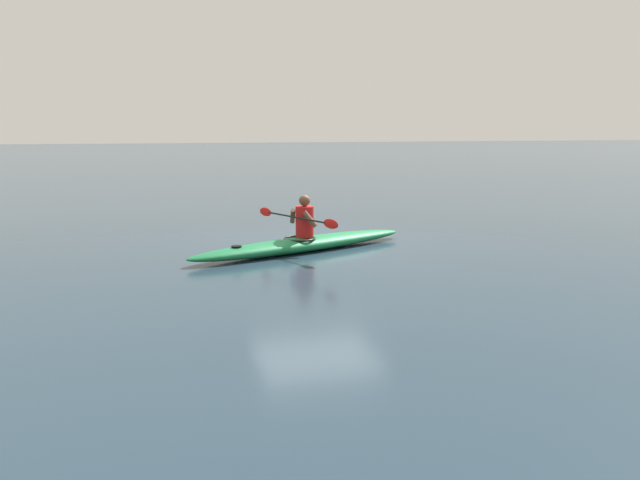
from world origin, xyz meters
TOP-DOWN VIEW (x-y plane):
  - ground_plane at (0.00, 0.00)m, footprint 160.00×160.00m
  - kayak at (0.50, 0.87)m, footprint 4.73×2.48m
  - kayaker at (0.49, 0.86)m, footprint 0.98×2.27m

SIDE VIEW (x-z plane):
  - ground_plane at x=0.00m, z-range 0.00..0.00m
  - kayak at x=0.50m, z-range 0.00..0.27m
  - kayaker at x=0.49m, z-range 0.22..1.01m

